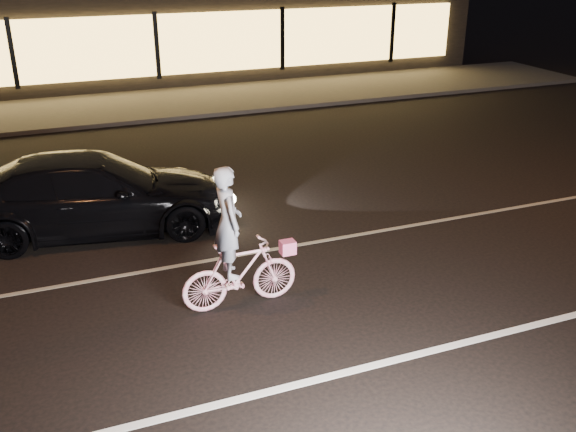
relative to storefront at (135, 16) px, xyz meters
name	(u,v)px	position (x,y,z in m)	size (l,w,h in m)	color
ground	(357,299)	(0.00, -18.97, -2.15)	(90.00, 90.00, 0.00)	black
lane_stripe_near	(411,356)	(0.00, -20.47, -2.14)	(60.00, 0.12, 0.01)	silver
lane_stripe_far	(304,244)	(0.00, -16.97, -2.14)	(60.00, 0.10, 0.01)	gray
sidewalk	(171,103)	(0.00, -5.97, -2.09)	(30.00, 4.00, 0.12)	#383533
storefront	(135,16)	(0.00, 0.00, 0.00)	(25.40, 8.42, 4.20)	black
cyclist	(237,258)	(-1.67, -18.49, -1.39)	(1.69, 0.58, 2.13)	#E34069
sedan	(95,194)	(-3.24, -15.04, -1.45)	(5.08, 2.66, 1.40)	black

